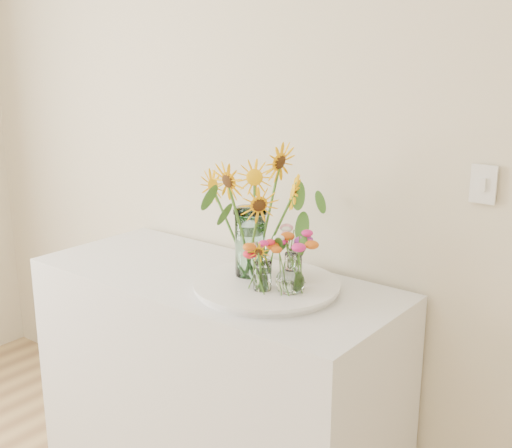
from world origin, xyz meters
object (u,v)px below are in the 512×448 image
at_px(small_vase_c, 293,267).
at_px(mason_jar, 250,242).
at_px(counter, 215,387).
at_px(small_vase_a, 262,276).
at_px(small_vase_b, 290,273).
at_px(tray, 267,287).

bearing_deg(small_vase_c, mason_jar, -163.28).
relative_size(counter, small_vase_a, 13.31).
bearing_deg(counter, mason_jar, 11.43).
xyz_separation_m(small_vase_a, small_vase_b, (0.08, 0.04, 0.02)).
relative_size(mason_jar, small_vase_c, 2.41).
bearing_deg(small_vase_a, mason_jar, 143.84).
relative_size(small_vase_a, small_vase_b, 0.76).
xyz_separation_m(mason_jar, small_vase_b, (0.21, -0.05, -0.05)).
bearing_deg(small_vase_c, tray, -128.08).
height_order(mason_jar, small_vase_a, mason_jar).
xyz_separation_m(counter, small_vase_a, (0.28, -0.06, 0.53)).
distance_m(small_vase_b, small_vase_c, 0.11).
relative_size(mason_jar, small_vase_b, 1.79).
height_order(tray, small_vase_c, small_vase_c).
relative_size(tray, mason_jar, 1.92).
bearing_deg(small_vase_c, small_vase_b, -60.06).
bearing_deg(small_vase_b, small_vase_a, -153.37).
xyz_separation_m(small_vase_b, small_vase_c, (-0.05, 0.09, -0.02)).
relative_size(counter, small_vase_b, 10.05).
bearing_deg(mason_jar, small_vase_c, 16.72).
relative_size(small_vase_a, small_vase_c, 1.02).
distance_m(counter, small_vase_a, 0.60).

